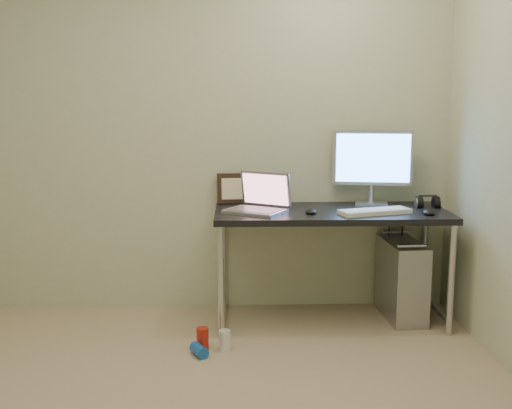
% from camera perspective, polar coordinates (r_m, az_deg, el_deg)
% --- Properties ---
extents(wall_back, '(3.50, 0.02, 2.50)m').
position_cam_1_polar(wall_back, '(4.44, -5.39, 6.56)').
color(wall_back, beige).
rests_on(wall_back, ground).
extents(desk, '(1.51, 0.66, 0.75)m').
position_cam_1_polar(desk, '(4.22, 6.67, -1.61)').
color(desk, black).
rests_on(desk, ground).
extents(tower_computer, '(0.26, 0.52, 0.56)m').
position_cam_1_polar(tower_computer, '(4.45, 12.82, -6.52)').
color(tower_computer, '#A2A3A7').
rests_on(tower_computer, ground).
extents(cable_a, '(0.01, 0.16, 0.69)m').
position_cam_1_polar(cable_a, '(4.63, 11.56, -4.12)').
color(cable_a, black).
rests_on(cable_a, ground).
extents(cable_b, '(0.02, 0.11, 0.71)m').
position_cam_1_polar(cable_b, '(4.64, 12.69, -4.39)').
color(cable_b, black).
rests_on(cable_b, ground).
extents(can_red, '(0.09, 0.09, 0.13)m').
position_cam_1_polar(can_red, '(3.90, -4.78, -11.79)').
color(can_red, red).
rests_on(can_red, ground).
extents(can_white, '(0.09, 0.09, 0.12)m').
position_cam_1_polar(can_white, '(3.87, -2.77, -11.98)').
color(can_white, white).
rests_on(can_white, ground).
extents(can_blue, '(0.12, 0.14, 0.07)m').
position_cam_1_polar(can_blue, '(3.81, -5.07, -12.78)').
color(can_blue, blue).
rests_on(can_blue, ground).
extents(laptop, '(0.46, 0.43, 0.25)m').
position_cam_1_polar(laptop, '(4.13, 0.30, 0.19)').
color(laptop, silver).
rests_on(laptop, desk).
extents(monitor, '(0.54, 0.19, 0.51)m').
position_cam_1_polar(monitor, '(4.43, 10.30, 3.80)').
color(monitor, silver).
rests_on(monitor, desk).
extents(keyboard, '(0.48, 0.28, 0.03)m').
position_cam_1_polar(keyboard, '(4.12, 10.51, -0.62)').
color(keyboard, white).
rests_on(keyboard, desk).
extents(mouse_right, '(0.10, 0.14, 0.04)m').
position_cam_1_polar(mouse_right, '(4.17, 15.12, -0.57)').
color(mouse_right, black).
rests_on(mouse_right, desk).
extents(mouse_left, '(0.08, 0.12, 0.04)m').
position_cam_1_polar(mouse_left, '(4.07, 4.90, -0.53)').
color(mouse_left, black).
rests_on(mouse_left, desk).
extents(headphones, '(0.15, 0.09, 0.10)m').
position_cam_1_polar(headphones, '(4.43, 15.00, 0.11)').
color(headphones, black).
rests_on(headphones, desk).
extents(picture_frame, '(0.26, 0.09, 0.21)m').
position_cam_1_polar(picture_frame, '(4.43, -1.79, 1.44)').
color(picture_frame, black).
rests_on(picture_frame, desk).
extents(webcam, '(0.04, 0.03, 0.11)m').
position_cam_1_polar(webcam, '(4.45, 0.55, 1.22)').
color(webcam, silver).
rests_on(webcam, desk).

